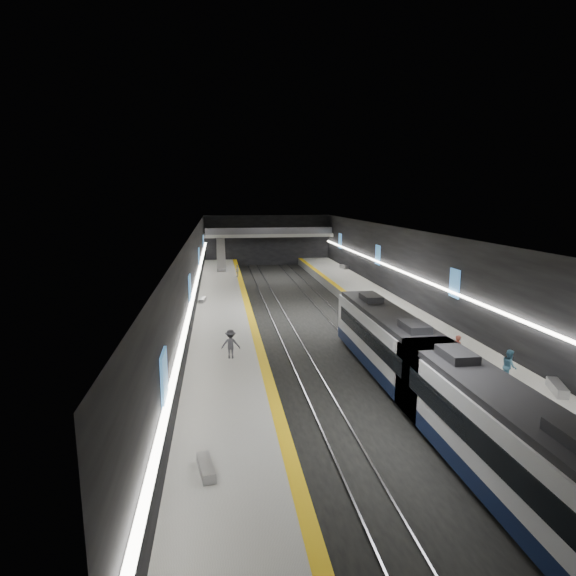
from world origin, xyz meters
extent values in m
plane|color=black|center=(0.00, 0.00, 0.00)|extent=(70.00, 70.00, 0.00)
cube|color=beige|center=(0.00, 0.00, 8.00)|extent=(20.00, 70.00, 0.04)
cube|color=black|center=(-10.00, 0.00, 4.00)|extent=(0.04, 70.00, 8.00)
cube|color=black|center=(10.00, 0.00, 4.00)|extent=(0.04, 70.00, 8.00)
cube|color=black|center=(0.00, 35.00, 4.00)|extent=(20.00, 0.04, 8.00)
cube|color=slate|center=(-7.50, 0.00, 0.50)|extent=(5.00, 70.00, 1.00)
cube|color=#A0A09B|center=(-7.50, 0.00, 1.01)|extent=(5.00, 70.00, 0.02)
cube|color=yellow|center=(-5.30, 0.00, 1.02)|extent=(0.60, 70.00, 0.02)
cube|color=slate|center=(7.50, 0.00, 0.50)|extent=(5.00, 70.00, 1.00)
cube|color=#A0A09B|center=(7.50, 0.00, 1.01)|extent=(5.00, 70.00, 0.02)
cube|color=yellow|center=(5.30, 0.00, 1.02)|extent=(0.60, 70.00, 0.02)
cube|color=gray|center=(-3.22, 0.00, 0.06)|extent=(0.08, 70.00, 0.12)
cube|color=gray|center=(-1.78, 0.00, 0.06)|extent=(0.08, 70.00, 0.12)
cube|color=gray|center=(1.78, 0.00, 0.06)|extent=(0.08, 70.00, 0.12)
cube|color=gray|center=(3.22, 0.00, 0.06)|extent=(0.08, 70.00, 0.12)
cube|color=#0F1A39|center=(2.50, -26.50, 0.75)|extent=(2.65, 15.00, 0.80)
cube|color=silver|center=(2.50, -26.50, 2.40)|extent=(2.65, 15.00, 2.50)
cube|color=black|center=(2.50, -26.50, 3.80)|extent=(2.44, 14.25, 0.30)
cube|color=black|center=(2.50, -26.50, 2.45)|extent=(2.69, 13.20, 1.00)
cube|color=#0F1A39|center=(2.50, -14.31, 0.75)|extent=(2.65, 15.00, 0.80)
cube|color=silver|center=(2.50, -14.31, 2.40)|extent=(2.65, 15.00, 2.50)
cube|color=black|center=(2.50, -14.31, 3.80)|extent=(2.44, 14.25, 0.30)
cube|color=black|center=(2.50, -14.31, 2.45)|extent=(2.69, 13.20, 1.00)
cube|color=black|center=(2.50, -21.83, 2.35)|extent=(1.85, 0.05, 1.20)
cube|color=#3D79B7|center=(-9.92, -25.00, 4.50)|extent=(0.10, 1.50, 2.20)
cube|color=#3D79B7|center=(-9.92, -8.00, 4.50)|extent=(0.10, 1.50, 2.20)
cube|color=#3D79B7|center=(-9.92, 10.00, 4.50)|extent=(0.10, 1.50, 2.20)
cube|color=#3D79B7|center=(-9.92, 27.00, 4.50)|extent=(0.10, 1.50, 2.20)
cube|color=#3D79B7|center=(9.92, -8.00, 4.50)|extent=(0.10, 1.50, 2.20)
cube|color=#3D79B7|center=(9.92, 10.00, 4.50)|extent=(0.10, 1.50, 2.20)
cube|color=#3D79B7|center=(9.92, 27.00, 4.50)|extent=(0.10, 1.50, 2.20)
cube|color=white|center=(-9.80, 0.00, 3.80)|extent=(0.25, 68.60, 0.12)
cube|color=white|center=(9.80, 0.00, 3.80)|extent=(0.25, 68.60, 0.12)
cube|color=gray|center=(0.00, 33.00, 5.00)|extent=(20.00, 3.00, 0.50)
cube|color=#47474C|center=(0.00, 31.55, 5.75)|extent=(19.60, 0.08, 1.00)
cube|color=#99999E|center=(-7.50, 26.00, 2.90)|extent=(1.20, 7.50, 3.92)
cube|color=#99999E|center=(-8.54, -25.42, 1.21)|extent=(0.77, 1.77, 0.42)
cube|color=#99999E|center=(-9.50, 4.05, 1.19)|extent=(0.69, 1.64, 0.39)
cube|color=#99999E|center=(9.41, -20.55, 1.25)|extent=(1.25, 2.10, 0.50)
cube|color=#99999E|center=(9.50, 22.97, 1.24)|extent=(0.85, 2.01, 0.48)
imported|color=#A84D3E|center=(6.26, -15.91, 1.92)|extent=(0.51, 0.72, 1.85)
imported|color=teal|center=(7.68, -18.93, 1.93)|extent=(0.97, 1.09, 1.85)
imported|color=beige|center=(-5.55, 18.12, 1.77)|extent=(0.72, 0.97, 1.53)
imported|color=#44444C|center=(-7.25, -12.73, 1.92)|extent=(1.27, 0.84, 1.84)
camera|label=1|loc=(-7.87, -41.84, 11.09)|focal=30.00mm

